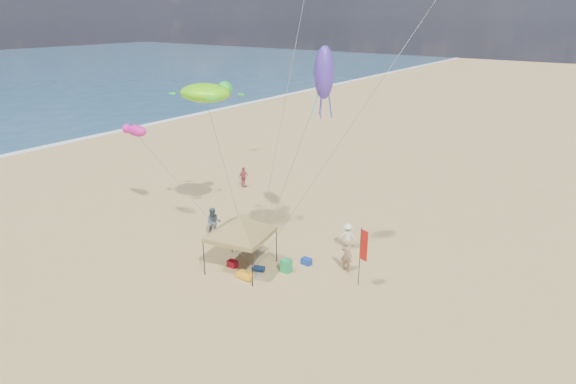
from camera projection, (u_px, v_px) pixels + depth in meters
name	position (u px, v px, depth m)	size (l,w,h in m)	color
ground	(255.00, 278.00, 25.95)	(280.00, 280.00, 0.00)	tan
canopy_tent	(240.00, 218.00, 25.94)	(5.73, 5.73, 3.61)	black
feather_flag	(363.00, 249.00, 24.41)	(0.48, 0.16, 3.26)	black
cooler_red	(232.00, 264.00, 27.05)	(0.54, 0.38, 0.38)	#AE0D22
cooler_blue	(306.00, 261.00, 27.31)	(0.54, 0.38, 0.38)	navy
bag_navy	(259.00, 269.00, 26.56)	(0.36, 0.36, 0.60)	#0C1C38
bag_orange	(261.00, 238.00, 30.11)	(0.36, 0.36, 0.60)	orange
chair_green	(286.00, 266.00, 26.51)	(0.50, 0.50, 0.70)	#1A9346
chair_yellow	(234.00, 241.00, 29.43)	(0.50, 0.50, 0.70)	gold
crate_grey	(256.00, 276.00, 25.87)	(0.34, 0.30, 0.28)	gray
beach_cart	(245.00, 275.00, 25.86)	(0.90, 0.50, 0.24)	#FFA61C
person_near_a	(347.00, 255.00, 26.50)	(0.65, 0.43, 1.80)	#A67F5E
person_near_b	(214.00, 222.00, 30.50)	(0.93, 0.72, 1.91)	#3C4853
person_near_c	(348.00, 236.00, 28.99)	(1.03, 0.59, 1.59)	white
person_far_a	(243.00, 177.00, 39.21)	(0.99, 0.41, 1.70)	#B74653
turtle_kite	(205.00, 93.00, 28.93)	(3.28, 2.63, 1.09)	#65ED0C
fish_kite	(137.00, 131.00, 31.45)	(1.65, 0.83, 0.73)	#DD1693
squid_kite	(324.00, 73.00, 25.45)	(1.06, 1.06, 2.75)	#472DA3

